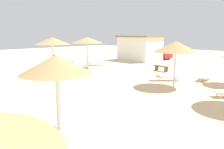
{
  "coord_description": "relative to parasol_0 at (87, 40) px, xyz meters",
  "views": [
    {
      "loc": [
        7.75,
        -4.9,
        3.23
      ],
      "look_at": [
        0.0,
        3.0,
        1.2
      ],
      "focal_mm": 35.56,
      "sensor_mm": 36.0,
      "label": 1
    }
  ],
  "objects": [
    {
      "name": "lounger_6",
      "position": [
        8.36,
        0.22,
        -2.34
      ],
      "size": [
        1.81,
        1.79,
        0.65
      ],
      "color": "white",
      "rests_on": "ground"
    },
    {
      "name": "bench_0",
      "position": [
        5.96,
        3.4,
        -2.31
      ],
      "size": [
        1.55,
        0.67,
        0.49
      ],
      "color": "brown",
      "rests_on": "ground"
    },
    {
      "name": "parasol_0",
      "position": [
        0.0,
        0.0,
        0.0
      ],
      "size": [
        3.0,
        3.0,
        2.94
      ],
      "color": "silver",
      "rests_on": "ground"
    },
    {
      "name": "parasol_6",
      "position": [
        9.74,
        -1.22,
        -0.17
      ],
      "size": [
        2.61,
        2.61,
        2.82
      ],
      "color": "silver",
      "rests_on": "ground"
    },
    {
      "name": "beach_cabana",
      "position": [
        -0.26,
        8.48,
        -1.11
      ],
      "size": [
        4.73,
        3.98,
        3.04
      ],
      "color": "white",
      "rests_on": "ground"
    },
    {
      "name": "ground_plane",
      "position": [
        8.55,
        -8.41,
        -2.65
      ],
      "size": [
        80.0,
        80.0,
        0.0
      ],
      "primitive_type": "plane",
      "color": "beige"
    },
    {
      "name": "parasol_5",
      "position": [
        0.97,
        -4.23,
        0.01
      ],
      "size": [
        2.69,
        2.69,
        2.97
      ],
      "color": "silver",
      "rests_on": "ground"
    },
    {
      "name": "lounger_0",
      "position": [
        -0.93,
        1.62,
        -2.33
      ],
      "size": [
        1.95,
        1.44,
        0.76
      ],
      "color": "white",
      "rests_on": "ground"
    },
    {
      "name": "parked_car",
      "position": [
        -0.02,
        11.57,
        -1.83
      ],
      "size": [
        4.07,
        2.12,
        1.72
      ],
      "color": "#B21E23",
      "rests_on": "ground"
    },
    {
      "name": "lounger_2",
      "position": [
        10.23,
        2.29,
        -2.34
      ],
      "size": [
        0.84,
        1.95,
        0.72
      ],
      "color": "white",
      "rests_on": "ground"
    },
    {
      "name": "lounger_5",
      "position": [
        -0.02,
        -2.08,
        -2.33
      ],
      "size": [
        1.81,
        1.74,
        0.75
      ],
      "color": "white",
      "rests_on": "ground"
    },
    {
      "name": "parasol_3",
      "position": [
        10.29,
        -9.66,
        -0.36
      ],
      "size": [
        2.27,
        2.27,
        2.61
      ],
      "color": "silver",
      "rests_on": "ground"
    },
    {
      "name": "lounger_3",
      "position": [
        8.48,
        -10.69,
        -2.34
      ],
      "size": [
        1.9,
        1.69,
        0.64
      ],
      "color": "white",
      "rests_on": "ground"
    }
  ]
}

